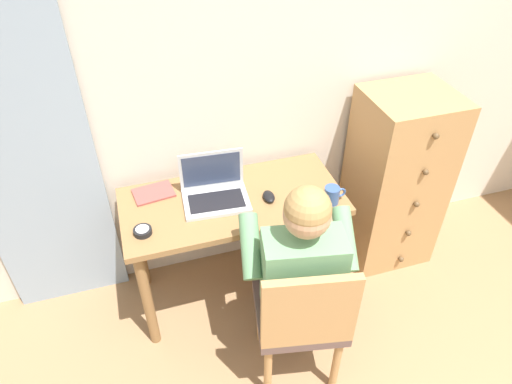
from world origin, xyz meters
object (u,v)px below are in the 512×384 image
(dresser, at_px, (395,180))
(laptop, at_px, (215,190))
(coffee_mug, at_px, (332,195))
(desk, at_px, (233,216))
(desk_clock, at_px, (143,231))
(chair, at_px, (302,317))
(person_seated, at_px, (297,261))
(computer_mouse, at_px, (269,196))
(notebook_pad, at_px, (154,193))

(dresser, height_order, laptop, dresser)
(dresser, relative_size, coffee_mug, 9.58)
(desk, distance_m, desk_clock, 0.52)
(coffee_mug, bearing_deg, dresser, 23.53)
(chair, relative_size, person_seated, 0.73)
(laptop, height_order, computer_mouse, laptop)
(desk, bearing_deg, computer_mouse, -17.10)
(chair, bearing_deg, desk, 103.79)
(desk, relative_size, desk_clock, 13.08)
(chair, bearing_deg, person_seated, 80.06)
(person_seated, bearing_deg, desk_clock, 153.12)
(computer_mouse, relative_size, coffee_mug, 0.83)
(coffee_mug, bearing_deg, desk_clock, 176.85)
(computer_mouse, bearing_deg, chair, -89.00)
(dresser, relative_size, computer_mouse, 11.49)
(desk, distance_m, chair, 0.68)
(computer_mouse, distance_m, desk_clock, 0.67)
(person_seated, distance_m, coffee_mug, 0.43)
(dresser, xyz_separation_m, desk_clock, (-1.53, -0.19, 0.17))
(dresser, bearing_deg, computer_mouse, -172.10)
(desk, distance_m, laptop, 0.19)
(chair, xyz_separation_m, notebook_pad, (-0.55, 0.81, 0.25))
(desk_clock, height_order, notebook_pad, desk_clock)
(person_seated, xyz_separation_m, coffee_mug, (0.30, 0.29, 0.11))
(desk_clock, bearing_deg, coffee_mug, -3.15)
(desk, height_order, dresser, dresser)
(chair, relative_size, computer_mouse, 8.75)
(dresser, relative_size, person_seated, 0.96)
(chair, height_order, notebook_pad, chair)
(person_seated, bearing_deg, computer_mouse, 90.77)
(notebook_pad, bearing_deg, computer_mouse, -28.72)
(dresser, distance_m, desk_clock, 1.55)
(dresser, bearing_deg, desk, -176.57)
(chair, relative_size, coffee_mug, 7.29)
(coffee_mug, bearing_deg, computer_mouse, 158.26)
(desk_clock, distance_m, coffee_mug, 0.98)
(dresser, xyz_separation_m, chair, (-0.89, -0.71, -0.09))
(notebook_pad, bearing_deg, dresser, -11.66)
(laptop, distance_m, coffee_mug, 0.62)
(coffee_mug, bearing_deg, laptop, 159.29)
(person_seated, bearing_deg, chair, -99.94)
(chair, bearing_deg, notebook_pad, 124.14)
(desk_clock, bearing_deg, dresser, 7.00)
(desk, relative_size, dresser, 1.02)
(desk, distance_m, coffee_mug, 0.55)
(person_seated, bearing_deg, desk, 112.16)
(desk, xyz_separation_m, notebook_pad, (-0.39, 0.17, 0.13))
(desk_clock, bearing_deg, chair, -39.05)
(chair, distance_m, desk_clock, 0.87)
(desk_clock, xyz_separation_m, notebook_pad, (0.09, 0.29, -0.01))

